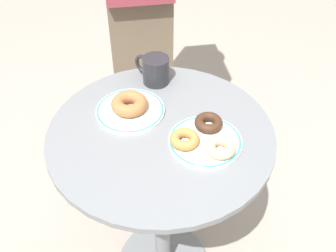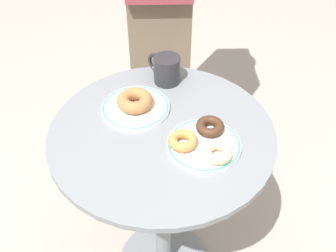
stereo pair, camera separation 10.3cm
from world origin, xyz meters
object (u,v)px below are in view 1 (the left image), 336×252
at_px(cafe_table, 162,187).
at_px(coffee_mug, 155,70).
at_px(plate_right, 205,141).
at_px(donut_chocolate, 208,123).
at_px(donut_glazed, 221,148).
at_px(plate_left, 130,111).
at_px(donut_old_fashioned, 185,139).
at_px(donut_cinnamon, 129,104).

xyz_separation_m(cafe_table, coffee_mug, (-0.17, 0.16, 0.29)).
bearing_deg(plate_right, coffee_mug, 158.58).
height_order(plate_right, coffee_mug, coffee_mug).
xyz_separation_m(donut_chocolate, coffee_mug, (-0.26, 0.07, 0.02)).
height_order(cafe_table, donut_chocolate, donut_chocolate).
distance_m(cafe_table, donut_chocolate, 0.30).
xyz_separation_m(donut_glazed, coffee_mug, (-0.34, 0.12, 0.02)).
relative_size(plate_right, coffee_mug, 1.60).
bearing_deg(coffee_mug, plate_left, -72.52).
bearing_deg(plate_left, cafe_table, 0.70).
xyz_separation_m(cafe_table, donut_old_fashioned, (0.08, 0.00, 0.27)).
xyz_separation_m(donut_cinnamon, coffee_mug, (-0.05, 0.16, 0.01)).
xyz_separation_m(cafe_table, plate_left, (-0.12, -0.00, 0.25)).
xyz_separation_m(donut_glazed, donut_old_fashioned, (-0.09, -0.04, 0.00)).
bearing_deg(plate_left, donut_old_fashioned, 0.96).
distance_m(donut_cinnamon, donut_old_fashioned, 0.21).
xyz_separation_m(cafe_table, donut_cinnamon, (-0.12, -0.00, 0.27)).
xyz_separation_m(plate_right, donut_chocolate, (-0.03, 0.05, 0.02)).
relative_size(plate_right, donut_glazed, 2.53).
height_order(plate_left, donut_glazed, donut_glazed).
bearing_deg(coffee_mug, donut_cinnamon, -73.14).
xyz_separation_m(donut_cinnamon, donut_glazed, (0.29, 0.04, -0.01)).
xyz_separation_m(donut_chocolate, donut_old_fashioned, (-0.01, -0.09, 0.00)).
height_order(donut_chocolate, coffee_mug, coffee_mug).
xyz_separation_m(plate_left, coffee_mug, (-0.05, 0.16, 0.04)).
height_order(plate_right, donut_cinnamon, donut_cinnamon).
bearing_deg(donut_glazed, donut_cinnamon, -172.66).
bearing_deg(plate_left, plate_right, 10.96).
height_order(donut_glazed, donut_chocolate, same).
height_order(plate_right, donut_chocolate, donut_chocolate).
distance_m(cafe_table, donut_old_fashioned, 0.28).
xyz_separation_m(plate_right, coffee_mug, (-0.29, 0.11, 0.04)).
distance_m(plate_right, donut_cinnamon, 0.24).
bearing_deg(plate_left, coffee_mug, 107.48).
height_order(cafe_table, donut_old_fashioned, donut_old_fashioned).
bearing_deg(plate_right, plate_left, -169.04).
height_order(donut_glazed, coffee_mug, coffee_mug).
distance_m(cafe_table, plate_right, 0.28).
xyz_separation_m(plate_left, donut_cinnamon, (-0.00, 0.00, 0.02)).
distance_m(donut_chocolate, donut_old_fashioned, 0.09).
bearing_deg(donut_glazed, plate_right, 172.31).
distance_m(plate_left, coffee_mug, 0.17).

